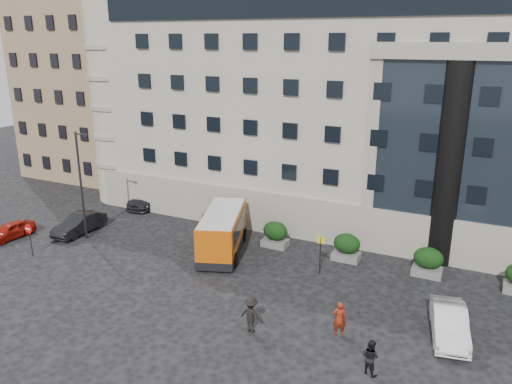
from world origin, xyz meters
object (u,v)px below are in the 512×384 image
Objects in this scene: hedge_b at (275,234)px; no_entry_sign at (29,233)px; parked_car_a at (10,231)px; bus_stop_sign at (320,249)px; pedestrian_b at (370,357)px; hedge_a at (212,223)px; hedge_c at (347,247)px; pedestrian_c at (251,315)px; pedestrian_a at (339,318)px; red_truck at (133,178)px; minibus at (223,230)px; hedge_d at (428,261)px; parked_car_c at (149,197)px; street_lamp at (81,182)px; parked_car_b at (79,224)px; parked_car_d at (172,189)px; white_taxi at (449,323)px.

no_entry_sign reaches higher than hedge_b.
parked_car_a is at bearing 158.86° from no_entry_sign.
bus_stop_sign is 1.51× the size of pedestrian_b.
hedge_a is 1.00× the size of hedge_c.
no_entry_sign reaches higher than pedestrian_c.
hedge_b is 11.46m from pedestrian_a.
hedge_c is at bearing -97.71° from pedestrian_c.
no_entry_sign is at bearing -67.67° from red_truck.
no_entry_sign is (-9.00, -8.84, 0.72)m from hedge_a.
minibus is at bearing -54.53° from pedestrian_a.
pedestrian_c is (6.18, -7.97, -0.65)m from minibus.
hedge_d reaches higher than pedestrian_a.
hedge_d is at bearing 0.00° from hedge_c.
minibus is 12.44m from parked_car_c.
street_lamp is 3.88m from parked_car_b.
no_entry_sign is at bearing -2.75° from pedestrian_c.
street_lamp is 4.41× the size of pedestrian_a.
pedestrian_a is at bearing -34.95° from hedge_a.
parked_car_d is 25.71m from pedestrian_a.
parked_car_b is at bearing 155.23° from street_lamp.
red_truck reaches higher than white_taxi.
hedge_b is 0.25× the size of minibus.
bus_stop_sign is at bearing 6.54° from street_lamp.
no_entry_sign reaches higher than parked_car_b.
hedge_d is at bearing 0.00° from hedge_a.
red_truck reaches higher than minibus.
bus_stop_sign is 0.56× the size of parked_car_b.
pedestrian_a reaches higher than parked_car_a.
bus_stop_sign reaches higher than pedestrian_b.
pedestrian_b is (27.70, -3.82, 0.22)m from parked_car_a.
hedge_d is 26.15m from no_entry_sign.
pedestrian_b is at bearing -16.78° from parked_car_b.
street_lamp is 1.52× the size of parked_car_c.
hedge_a is at bearing -29.85° from parked_car_c.
no_entry_sign is 12.34m from parked_car_c.
hedge_d is 11.15m from pedestrian_b.
hedge_a is 0.41× the size of parked_car_b.
hedge_c is 24.51m from parked_car_a.
street_lamp is 11.73m from red_truck.
minibus is at bearing 153.90° from white_taxi.
bus_stop_sign reaches higher than hedge_c.
pedestrian_c reaches higher than parked_car_d.
no_entry_sign is at bearing -148.10° from hedge_b.
hedge_b is at bearing 21.06° from minibus.
parked_car_d is (-23.76, 6.43, -0.15)m from hedge_d.
hedge_a and hedge_d have the same top height.
parked_car_b is (-0.19, 4.62, -0.91)m from no_entry_sign.
parked_car_a is 27.96m from pedestrian_b.
red_truck reaches higher than hedge_b.
minibus is at bearing -49.66° from pedestrian_c.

